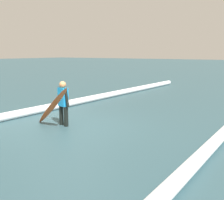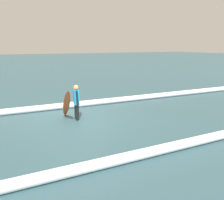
% 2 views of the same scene
% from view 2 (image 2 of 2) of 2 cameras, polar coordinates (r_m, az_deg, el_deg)
% --- Properties ---
extents(ground_plane, '(171.92, 171.92, 0.00)m').
position_cam_2_polar(ground_plane, '(11.37, -7.47, -4.34)').
color(ground_plane, '#2E4E56').
extents(surfer, '(0.27, 0.56, 1.48)m').
position_cam_2_polar(surfer, '(11.32, -7.64, -0.10)').
color(surfer, black).
rests_on(surfer, ground_plane).
extents(surfboard, '(0.76, 1.91, 1.43)m').
position_cam_2_polar(surfboard, '(11.28, -9.72, -0.85)').
color(surfboard, '#E55926').
rests_on(surfboard, ground_plane).
extents(wave_crest_foreground, '(23.36, 1.23, 0.30)m').
position_cam_2_polar(wave_crest_foreground, '(13.80, -6.28, -0.81)').
color(wave_crest_foreground, white).
rests_on(wave_crest_foreground, ground_plane).
extents(wave_crest_midground, '(23.23, 0.63, 0.30)m').
position_cam_2_polar(wave_crest_midground, '(6.95, -2.93, -13.63)').
color(wave_crest_midground, white).
rests_on(wave_crest_midground, ground_plane).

